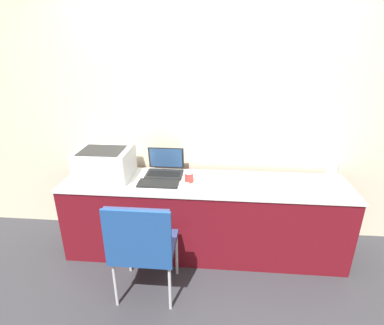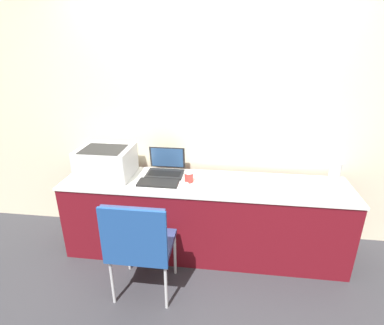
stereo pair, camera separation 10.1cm
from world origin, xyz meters
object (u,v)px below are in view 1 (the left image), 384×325
external_keyboard (158,184)px  metal_pitcher (332,169)px  coffee_cup (189,177)px  chair (142,242)px  mouse (187,184)px  laptop_left (165,168)px  printer (105,162)px

external_keyboard → metal_pitcher: metal_pitcher is taller
coffee_cup → chair: size_ratio=0.11×
external_keyboard → mouse: (0.26, -0.01, 0.01)m
laptop_left → mouse: 0.35m
mouse → chair: (-0.27, -0.58, -0.20)m
printer → chair: 0.92m
chair → coffee_cup: bearing=66.6°
metal_pitcher → chair: metal_pitcher is taller
external_keyboard → mouse: size_ratio=6.47×
external_keyboard → chair: (-0.02, -0.59, -0.20)m
external_keyboard → metal_pitcher: 1.59m
metal_pitcher → chair: 1.81m
printer → laptop_left: printer is taller
printer → external_keyboard: 0.55m
metal_pitcher → external_keyboard: bearing=-171.3°
external_keyboard → metal_pitcher: bearing=8.7°
laptop_left → metal_pitcher: bearing=-0.4°
external_keyboard → printer: bearing=167.3°
laptop_left → chair: bearing=-92.5°
printer → mouse: size_ratio=8.52×
laptop_left → external_keyboard: bearing=-94.3°
mouse → external_keyboard: bearing=178.6°
coffee_cup → chair: 0.76m
coffee_cup → mouse: (-0.01, -0.08, -0.03)m
mouse → chair: chair is taller
printer → mouse: printer is taller
mouse → coffee_cup: bearing=80.8°
mouse → printer: bearing=171.0°
laptop_left → chair: 0.87m
printer → metal_pitcher: size_ratio=2.10×
printer → mouse: bearing=-9.0°
mouse → chair: bearing=-115.2°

